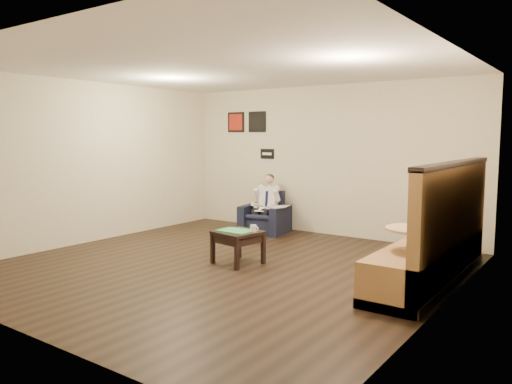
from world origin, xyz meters
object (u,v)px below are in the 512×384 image
Objects in this scene: armchair at (265,212)px; coffee_mug at (253,228)px; cafe_table at (412,262)px; side_table at (238,247)px; smartphone at (249,230)px; banquette at (430,223)px; green_folder at (235,231)px; seated_man at (263,206)px.

armchair reaches higher than coffee_mug.
side_table is at bearing -179.42° from cafe_table.
smartphone is 2.47m from cafe_table.
armchair is at bearing 157.29° from banquette.
green_folder is 2.58m from cafe_table.
coffee_mug reaches higher than side_table.
armchair is 4.17m from cafe_table.
armchair is at bearing 90.00° from seated_man.
cafe_table is at bearing -89.14° from banquette.
seated_man is 2.21m from smartphone.
armchair is 0.18m from seated_man.
smartphone is (0.08, 0.16, 0.24)m from side_table.
smartphone is at bearing -70.91° from seated_man.
side_table is at bearing -156.14° from coffee_mug.
seated_man is at bearing 114.77° from green_folder.
cafe_table is (0.01, -0.67, -0.36)m from banquette.
banquette reaches higher than green_folder.
green_folder is 0.16× the size of banquette.
armchair is at bearing 114.16° from green_folder.
green_folder is 4.74× the size of coffee_mug.
coffee_mug is at bearing 23.86° from green_folder.
green_folder is at bearing -156.14° from side_table.
coffee_mug is at bearing -165.54° from banquette.
green_folder reaches higher than smartphone.
coffee_mug is at bearing 178.34° from cafe_table.
banquette is at bearing 90.86° from cafe_table.
cafe_table reaches higher than side_table.
seated_man is 0.36× the size of banquette.
smartphone is 2.53m from banquette.
armchair is 1.69× the size of green_folder.
seated_man is at bearing 115.72° from side_table.
banquette is 3.71× the size of cafe_table.
green_folder is 2.68m from banquette.
coffee_mug is at bearing -69.81° from armchair.
armchair is at bearing 120.54° from coffee_mug.
coffee_mug is at bearing 23.86° from side_table.
smartphone is 0.19× the size of cafe_table.
green_folder is (-0.04, -0.02, 0.25)m from side_table.
coffee_mug is (1.21, -1.99, -0.01)m from seated_man.
banquette is at bearing 14.46° from coffee_mug.
cafe_table reaches higher than armchair.
cafe_table is at bearing -1.66° from coffee_mug.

